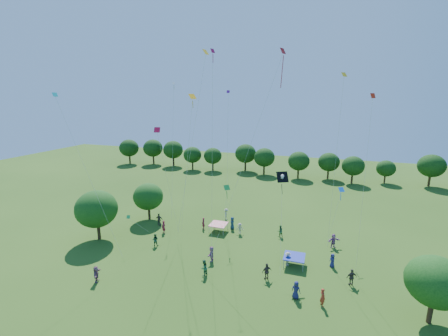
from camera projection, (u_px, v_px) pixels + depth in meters
near_tree_west at (96, 209)px, 37.56m from camera, size 5.17×5.17×6.44m
near_tree_north at (148, 197)px, 44.01m from camera, size 4.35×4.35×5.51m
near_tree_east at (436, 282)px, 23.36m from camera, size 4.42×4.42×5.71m
treeline at (273, 158)px, 69.73m from camera, size 88.01×8.77×6.77m
tent_red_stripe at (219, 224)px, 40.46m from camera, size 2.20×2.20×1.10m
tent_blue at (294, 257)px, 32.22m from camera, size 2.20×2.20×1.10m
crowd_person_0 at (232, 223)px, 41.29m from camera, size 0.65×0.94×1.73m
crowd_person_1 at (203, 223)px, 41.26m from camera, size 0.71×0.71×1.63m
crowd_person_2 at (204, 268)px, 30.45m from camera, size 0.66×0.93×1.70m
crowd_person_3 at (240, 229)px, 39.78m from camera, size 1.07×0.65×1.52m
crowd_person_4 at (352, 277)px, 28.82m from camera, size 1.11×0.83×1.72m
crowd_person_5 at (96, 274)px, 29.40m from camera, size 1.15×1.64×1.66m
crowd_person_6 at (332, 260)px, 32.01m from camera, size 0.72×0.85×1.51m
crowd_person_7 at (164, 227)px, 40.02m from camera, size 0.76×0.64×1.72m
crowd_person_8 at (280, 231)px, 38.97m from camera, size 0.89×0.77×1.59m
crowd_person_9 at (226, 214)px, 44.48m from camera, size 0.74×1.19×1.70m
crowd_person_10 at (159, 220)px, 42.40m from camera, size 1.09×0.60×1.77m
crowd_person_11 at (211, 254)px, 33.16m from camera, size 0.74×1.66×1.73m
crowd_person_12 at (296, 290)px, 26.95m from camera, size 0.92×0.66×1.68m
crowd_person_13 at (323, 297)px, 25.97m from camera, size 0.67×0.75×1.69m
crowd_person_14 at (155, 240)px, 36.60m from camera, size 0.85×0.61×1.55m
crowd_person_15 at (288, 259)px, 32.21m from camera, size 1.11×0.98×1.59m
crowd_person_16 at (267, 271)px, 29.77m from camera, size 1.08×1.00×1.74m
crowd_person_17 at (333, 241)px, 36.14m from camera, size 1.68×1.41×1.75m
pirate_kite at (282, 178)px, 32.03m from camera, size 1.62×6.35×8.66m
red_high_kite at (268, 97)px, 28.78m from camera, size 6.25×5.14×21.03m
small_kite_0 at (162, 153)px, 31.87m from camera, size 0.68×4.39×13.49m
small_kite_1 at (190, 122)px, 32.79m from camera, size 3.12×2.03×16.83m
small_kite_2 at (339, 127)px, 29.32m from camera, size 0.61×1.73×18.74m
small_kite_3 at (227, 191)px, 36.69m from camera, size 1.18×1.84×6.02m
small_kite_4 at (340, 195)px, 34.23m from camera, size 1.37×0.97×6.45m
small_kite_5 at (228, 145)px, 35.37m from camera, size 0.99×2.26×17.23m
small_kite_6 at (173, 126)px, 43.52m from camera, size 2.50×6.87×18.70m
small_kite_7 at (76, 145)px, 29.73m from camera, size 5.95×0.93×16.92m
small_kite_8 at (212, 120)px, 28.33m from camera, size 0.39×0.54×20.75m
small_kite_9 at (368, 150)px, 26.46m from camera, size 0.50×0.66×16.81m
small_kite_10 at (199, 96)px, 32.34m from camera, size 4.60×0.95×21.31m
small_kite_11 at (131, 219)px, 35.61m from camera, size 1.64×2.24×2.88m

